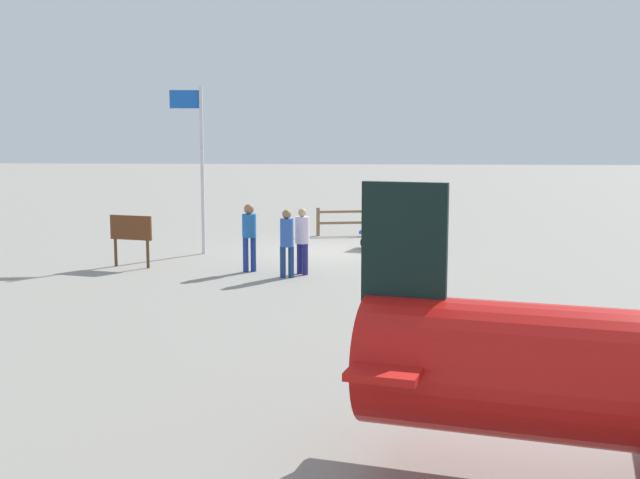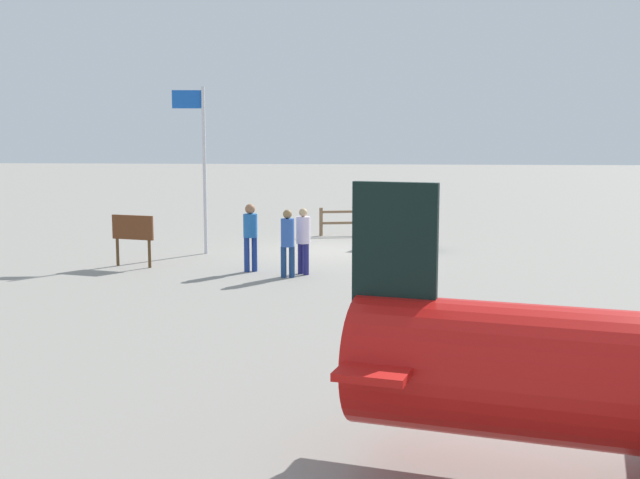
# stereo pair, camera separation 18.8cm
# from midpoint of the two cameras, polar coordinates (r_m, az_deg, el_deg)

# --- Properties ---
(ground_plane) EXTENTS (120.00, 120.00, 0.00)m
(ground_plane) POSITION_cam_midpoint_polar(r_m,az_deg,el_deg) (23.62, 0.82, -0.80)
(ground_plane) COLOR gray
(luggage_cart) EXTENTS (2.28, 1.72, 0.57)m
(luggage_cart) POSITION_cam_midpoint_polar(r_m,az_deg,el_deg) (23.89, 5.26, 0.31)
(luggage_cart) COLOR blue
(luggage_cart) RESTS_ON ground
(suitcase_navy) EXTENTS (0.58, 0.47, 0.29)m
(suitcase_navy) POSITION_cam_midpoint_polar(r_m,az_deg,el_deg) (23.23, 5.80, 0.80)
(suitcase_navy) COLOR black
(suitcase_navy) RESTS_ON luggage_cart
(suitcase_dark) EXTENTS (0.60, 0.44, 0.38)m
(suitcase_dark) POSITION_cam_midpoint_polar(r_m,az_deg,el_deg) (23.82, 6.64, 1.08)
(suitcase_dark) COLOR black
(suitcase_dark) RESTS_ON luggage_cart
(suitcase_olive) EXTENTS (0.61, 0.39, 0.36)m
(suitcase_olive) POSITION_cam_midpoint_polar(r_m,az_deg,el_deg) (23.38, 5.50, 0.94)
(suitcase_olive) COLOR #432C22
(suitcase_olive) RESTS_ON luggage_cart
(suitcase_tan) EXTENTS (0.55, 0.33, 0.39)m
(suitcase_tan) POSITION_cam_midpoint_polar(r_m,az_deg,el_deg) (24.33, 5.70, 1.25)
(suitcase_tan) COLOR maroon
(suitcase_tan) RESTS_ON luggage_cart
(worker_lead) EXTENTS (0.47, 0.47, 1.72)m
(worker_lead) POSITION_cam_midpoint_polar(r_m,az_deg,el_deg) (20.05, -5.36, 0.57)
(worker_lead) COLOR navy
(worker_lead) RESTS_ON ground
(worker_trailing) EXTENTS (0.50, 0.50, 1.65)m
(worker_trailing) POSITION_cam_midpoint_polar(r_m,az_deg,el_deg) (19.61, -1.55, 0.25)
(worker_trailing) COLOR navy
(worker_trailing) RESTS_ON ground
(worker_supervisor) EXTENTS (0.37, 0.37, 1.66)m
(worker_supervisor) POSITION_cam_midpoint_polar(r_m,az_deg,el_deg) (19.18, -2.67, 0.05)
(worker_supervisor) COLOR navy
(worker_supervisor) RESTS_ON ground
(flagpole) EXTENTS (0.93, 0.15, 4.77)m
(flagpole) POSITION_cam_midpoint_polar(r_m,az_deg,el_deg) (23.05, -8.93, 5.92)
(flagpole) COLOR silver
(flagpole) RESTS_ON ground
(signboard) EXTENTS (1.17, 0.36, 1.36)m
(signboard) POSITION_cam_midpoint_polar(r_m,az_deg,el_deg) (21.25, -13.64, 0.53)
(signboard) COLOR #4C3319
(signboard) RESTS_ON ground
(wooden_fence) EXTENTS (3.86, 0.88, 0.95)m
(wooden_fence) POSITION_cam_midpoint_polar(r_m,az_deg,el_deg) (27.17, 3.65, 1.50)
(wooden_fence) COLOR brown
(wooden_fence) RESTS_ON ground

